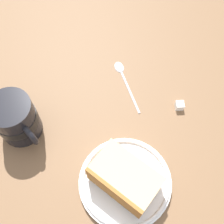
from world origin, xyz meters
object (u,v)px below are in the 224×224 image
Objects in this scene: cake_slice at (125,179)px; sugar_cube at (180,106)px; teaspoon at (123,75)px; small_plate at (125,182)px; tea_mug at (16,119)px.

cake_slice reaches higher than sugar_cube.
teaspoon is 7.33× the size of sugar_cube.
teaspoon is (13.21, -19.26, -0.56)cm from small_plate.
tea_mug is at bearing 5.82° from cake_slice.
teaspoon is (-9.29, -21.83, -4.47)cm from tea_mug.
sugar_cube is at bearing -91.70° from small_plate.
sugar_cube is (-0.57, -19.32, -0.10)cm from small_plate.
cake_slice is at bearing -174.18° from tea_mug.
tea_mug is at bearing 43.49° from sugar_cube.
cake_slice is 23.89cm from teaspoon.
small_plate is 1.44× the size of cake_slice.
small_plate is 1.42× the size of teaspoon.
teaspoon is at bearing 0.25° from sugar_cube.
cake_slice is 1.10× the size of tea_mug.
small_plate is 19.33cm from sugar_cube.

